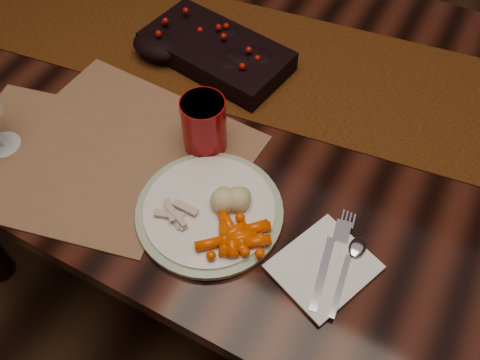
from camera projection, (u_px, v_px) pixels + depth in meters
The scene contains 14 objects.
floor at pixel (285, 274), 1.64m from camera, with size 5.00×5.00×0.00m, color black.
dining_table at pixel (296, 212), 1.33m from camera, with size 1.80×1.00×0.75m, color black.
table_runner at pixel (311, 73), 1.10m from camera, with size 1.75×0.36×0.00m, color #5B3610.
centerpiece at pixel (216, 49), 1.09m from camera, with size 0.32×0.16×0.06m, color black, non-canonical shape.
placemat_main at pixel (131, 148), 0.97m from camera, with size 0.44×0.32×0.00m, color #8E6F4F.
placemat_second at pixel (66, 162), 0.95m from camera, with size 0.43×0.31×0.00m, color brown.
dinner_plate at pixel (209, 211), 0.88m from camera, with size 0.26×0.26×0.01m, color white.
baby_carrots at pixel (234, 235), 0.83m from camera, with size 0.12×0.10×0.02m, color #E64500, non-canonical shape.
mashed_potatoes at pixel (232, 192), 0.87m from camera, with size 0.08×0.07×0.04m, color tan, non-canonical shape.
turkey_shreds at pixel (175, 210), 0.86m from camera, with size 0.08×0.07×0.02m, color tan, non-canonical shape.
napkin at pixel (324, 267), 0.82m from camera, with size 0.13×0.15×0.01m, color white.
fork at pixel (327, 262), 0.82m from camera, with size 0.03×0.17×0.00m, color #BDBDBD, non-canonical shape.
spoon at pixel (346, 273), 0.81m from camera, with size 0.03×0.14×0.00m, color silver, non-canonical shape.
red_cup at pixel (204, 125), 0.93m from camera, with size 0.08×0.08×0.11m, color #95080C.
Camera 1 is at (0.21, -0.70, 1.50)m, focal length 38.00 mm.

